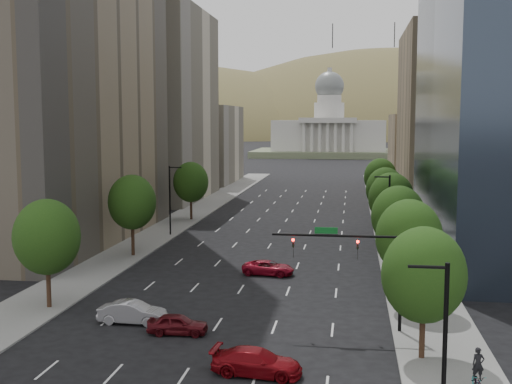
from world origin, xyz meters
The scene contains 26 objects.
sidewalk_left centered at (-15.50, 60.00, 0.07)m, with size 6.00×200.00×0.15m, color slate.
sidewalk_right centered at (15.50, 60.00, 0.07)m, with size 6.00×200.00×0.15m, color slate.
midrise_cream_left centered at (-25.00, 103.00, 17.50)m, with size 14.00×30.00×35.00m, color beige.
filler_left centered at (-25.00, 136.00, 9.00)m, with size 14.00×26.00×18.00m, color beige.
parking_tan_right centered at (25.00, 100.00, 15.00)m, with size 14.00×30.00×30.00m, color #8C7759.
filler_right centered at (25.00, 133.00, 8.00)m, with size 14.00×26.00×16.00m, color #8C7759.
tree_right_0 centered at (14.00, 25.00, 5.39)m, with size 5.20×5.20×8.39m.
tree_right_1 centered at (14.00, 36.00, 5.75)m, with size 5.20×5.20×8.75m.
tree_right_2 centered at (14.00, 48.00, 5.60)m, with size 5.20×5.20×8.61m.
tree_right_3 centered at (14.00, 60.00, 5.89)m, with size 5.20×5.20×8.89m.
tree_right_4 centered at (14.00, 74.00, 5.46)m, with size 5.20×5.20×8.46m.
tree_right_5 centered at (14.00, 90.00, 5.75)m, with size 5.20×5.20×8.75m.
tree_left_0 centered at (-14.00, 32.00, 5.75)m, with size 5.20×5.20×8.75m.
tree_left_1 centered at (-14.00, 52.00, 5.96)m, with size 5.20×5.20×8.97m.
tree_left_2 centered at (-14.00, 78.00, 5.68)m, with size 5.20×5.20×8.68m.
streetlight_rs centered at (13.44, 12.00, 4.84)m, with size 1.70×0.20×9.00m.
streetlight_rn centered at (13.44, 55.00, 4.84)m, with size 1.70×0.20×9.00m.
streetlight_ln centered at (-13.44, 65.00, 4.84)m, with size 1.70×0.20×9.00m.
traffic_signal centered at (10.53, 30.00, 5.17)m, with size 9.12×0.40×7.38m.
capitol centered at (0.00, 249.71, 8.58)m, with size 60.00×40.00×35.20m.
foothills centered at (34.67, 599.39, -37.78)m, with size 720.00×413.00×263.00m.
car_red_near centered at (4.19, 21.10, 0.78)m, with size 2.18×5.35×1.55m, color maroon.
car_maroon centered at (-2.31, 27.49, 0.72)m, with size 1.70×4.21×1.44m, color #4D0C12.
car_silver centered at (-6.24, 29.38, 0.82)m, with size 1.73×4.97×1.64m, color #A6A5AB.
car_red_far centered at (1.70, 45.73, 0.69)m, with size 2.29×4.97×1.38m, color maroon.
cyclist centered at (16.49, 20.29, 0.96)m, with size 0.83×1.88×2.42m.
Camera 1 is at (9.54, -15.29, 14.90)m, focal length 45.79 mm.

